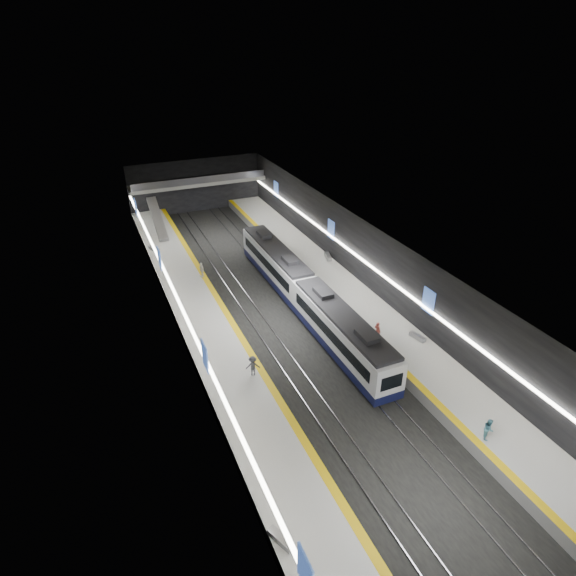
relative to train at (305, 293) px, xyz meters
name	(u,v)px	position (x,y,z in m)	size (l,w,h in m)	color
ground	(287,323)	(-2.50, -1.26, -2.20)	(70.00, 70.00, 0.00)	black
ceiling	(287,248)	(-2.50, -1.26, 5.80)	(20.00, 70.00, 0.04)	beige
wall_left	(181,309)	(-12.50, -1.26, 1.80)	(0.04, 70.00, 8.00)	black
wall_right	(378,268)	(7.50, -1.26, 1.80)	(0.04, 70.00, 8.00)	black
wall_back	(196,186)	(-2.50, 33.74, 1.80)	(20.00, 0.04, 8.00)	black
platform_left	(212,336)	(-10.00, -1.26, -1.70)	(5.00, 70.00, 1.00)	slate
tile_surface_left	(211,332)	(-10.00, -1.26, -1.19)	(5.00, 70.00, 0.02)	#B1B1AC
tactile_strip_left	(235,326)	(-7.80, -1.26, -1.18)	(0.60, 70.00, 0.02)	yellow
platform_right	(354,303)	(5.00, -1.26, -1.70)	(5.00, 70.00, 1.00)	slate
tile_surface_right	(355,299)	(5.00, -1.26, -1.19)	(5.00, 70.00, 0.02)	#B1B1AC
tactile_strip_right	(336,303)	(2.80, -1.26, -1.18)	(0.60, 70.00, 0.02)	yellow
rails	(287,323)	(-2.50, -1.26, -2.14)	(6.52, 70.00, 0.12)	gray
train	(305,293)	(0.00, 0.00, 0.00)	(2.69, 30.05, 3.60)	#0F1238
ad_posters	(283,278)	(-2.50, -0.26, 2.30)	(19.94, 53.50, 2.20)	#4168C3
cove_light_left	(183,311)	(-12.30, -1.26, 1.60)	(0.25, 68.60, 0.12)	white
cove_light_right	(376,270)	(7.30, -1.26, 1.60)	(0.25, 68.60, 0.12)	white
mezzanine_bridge	(199,183)	(-2.50, 31.67, 2.84)	(20.00, 3.00, 1.50)	gray
escalator	(157,219)	(-10.00, 24.74, 0.70)	(1.20, 8.00, 0.60)	#99999E
bench_left_near	(281,539)	(-12.00, -22.42, -0.99)	(0.47, 1.71, 0.42)	#99999E
bench_left_far	(154,249)	(-11.66, 18.92, -0.98)	(0.50, 1.80, 0.44)	#99999E
bench_right_near	(417,337)	(6.52, -9.60, -1.00)	(0.44, 1.60, 0.39)	#99999E
bench_right_far	(328,256)	(7.00, 8.43, -0.96)	(0.53, 1.92, 0.47)	#99999E
passenger_right_a	(377,331)	(3.13, -8.27, -0.31)	(0.65, 0.42, 1.77)	#C55449
passenger_right_b	(489,429)	(3.65, -21.08, -0.39)	(0.79, 0.61, 1.62)	teal
passenger_left_a	(202,270)	(-8.00, 9.71, -0.34)	(1.00, 0.42, 1.71)	silver
passenger_left_b	(253,366)	(-8.57, -8.51, -0.33)	(1.12, 0.64, 1.73)	#44464C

